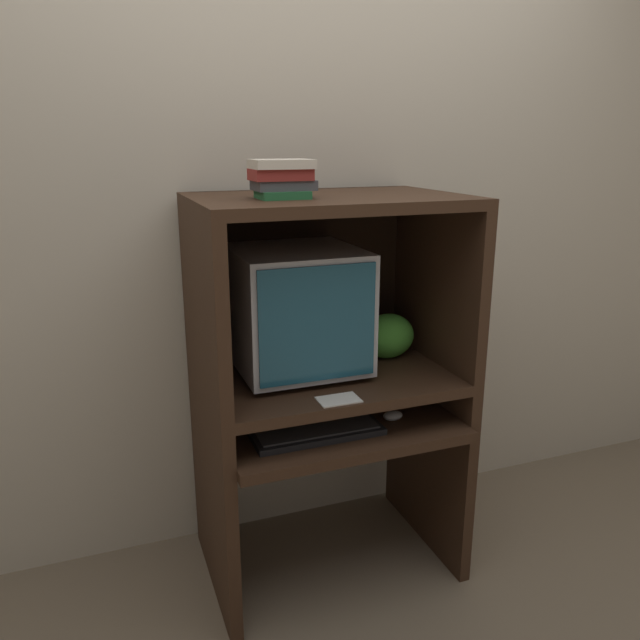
% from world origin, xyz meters
% --- Properties ---
extents(ground_plane, '(12.00, 12.00, 0.00)m').
position_xyz_m(ground_plane, '(0.00, 0.00, 0.00)').
color(ground_plane, '#756651').
extents(wall_back, '(6.00, 0.06, 2.60)m').
position_xyz_m(wall_back, '(0.00, 0.65, 1.30)').
color(wall_back, beige).
rests_on(wall_back, ground_plane).
extents(desk_base, '(0.87, 0.63, 0.61)m').
position_xyz_m(desk_base, '(0.00, 0.25, 0.37)').
color(desk_base, '#382316').
rests_on(desk_base, ground_plane).
extents(desk_monitor_shelf, '(0.87, 0.59, 0.14)m').
position_xyz_m(desk_monitor_shelf, '(0.00, 0.30, 0.72)').
color(desk_monitor_shelf, '#382316').
rests_on(desk_monitor_shelf, desk_base).
extents(hutch_upper, '(0.87, 0.59, 0.60)m').
position_xyz_m(hutch_upper, '(0.00, 0.33, 1.14)').
color(hutch_upper, '#382316').
rests_on(hutch_upper, desk_monitor_shelf).
extents(crt_monitor, '(0.42, 0.43, 0.42)m').
position_xyz_m(crt_monitor, '(-0.09, 0.35, 0.97)').
color(crt_monitor, '#B2B2B7').
rests_on(crt_monitor, desk_monitor_shelf).
extents(keyboard, '(0.42, 0.16, 0.03)m').
position_xyz_m(keyboard, '(-0.10, 0.13, 0.62)').
color(keyboard, black).
rests_on(keyboard, desk_base).
extents(mouse, '(0.07, 0.05, 0.03)m').
position_xyz_m(mouse, '(0.18, 0.14, 0.62)').
color(mouse, '#B7B7B7').
rests_on(mouse, desk_base).
extents(snack_bag, '(0.20, 0.15, 0.16)m').
position_xyz_m(snack_bag, '(0.26, 0.36, 0.83)').
color(snack_bag, green).
rests_on(snack_bag, desk_monitor_shelf).
extents(book_stack, '(0.19, 0.14, 0.11)m').
position_xyz_m(book_stack, '(-0.17, 0.24, 1.41)').
color(book_stack, '#236638').
rests_on(book_stack, hutch_upper).
extents(paper_card, '(0.13, 0.08, 0.00)m').
position_xyz_m(paper_card, '(-0.06, 0.05, 0.75)').
color(paper_card, white).
rests_on(paper_card, desk_monitor_shelf).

